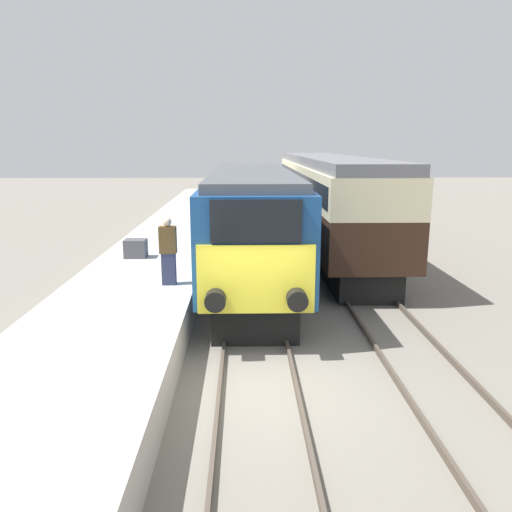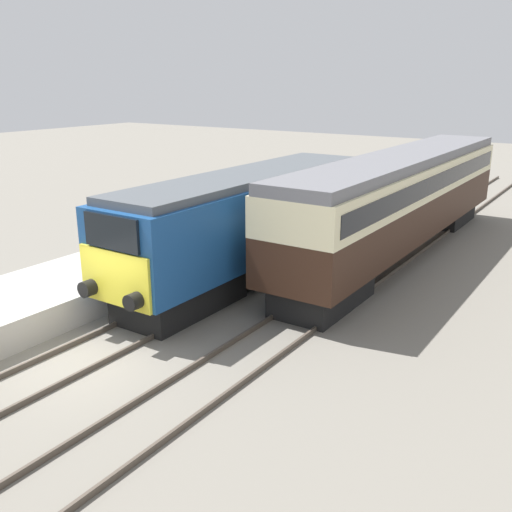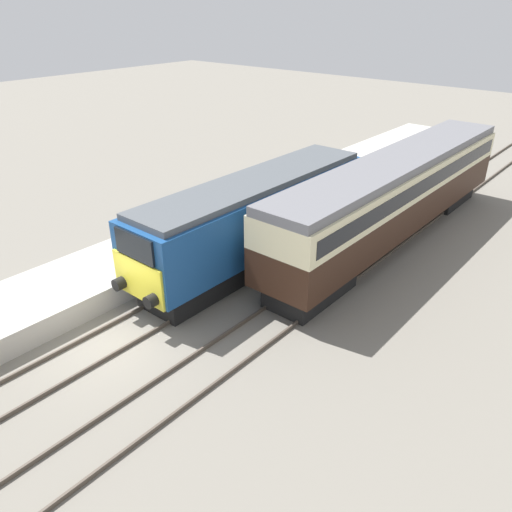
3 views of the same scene
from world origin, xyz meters
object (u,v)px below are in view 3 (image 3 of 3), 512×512
Objects in this scene: person_on_platform at (158,234)px; luggage_crate at (192,214)px; passenger_carriage at (396,191)px; locomotive at (256,217)px.

person_on_platform is 2.56× the size of luggage_crate.
locomotive is at bearing -121.21° from passenger_carriage.
person_on_platform reaches higher than luggage_crate.
person_on_platform is at bearing -64.38° from luggage_crate.
person_on_platform is 3.67m from luggage_crate.
locomotive is 7.00× the size of person_on_platform.
passenger_carriage is 9.68× the size of person_on_platform.
locomotive reaches higher than person_on_platform.
passenger_carriage is (3.40, 5.61, 0.37)m from locomotive.
person_on_platform is (-2.24, -3.35, -0.28)m from locomotive.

